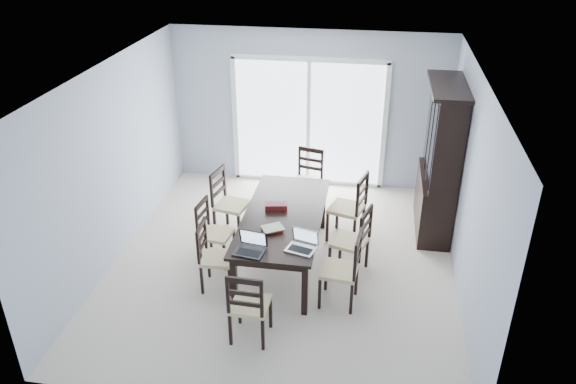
# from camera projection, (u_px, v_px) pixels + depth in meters

# --- Properties ---
(floor) EXTENTS (5.00, 5.00, 0.00)m
(floor) POSITION_uv_depth(u_px,v_px,m) (284.00, 262.00, 7.57)
(floor) COLOR beige
(floor) RESTS_ON ground
(ceiling) EXTENTS (5.00, 5.00, 0.00)m
(ceiling) POSITION_uv_depth(u_px,v_px,m) (283.00, 73.00, 6.37)
(ceiling) COLOR white
(ceiling) RESTS_ON back_wall
(back_wall) EXTENTS (4.50, 0.02, 2.60)m
(back_wall) POSITION_uv_depth(u_px,v_px,m) (309.00, 110.00, 9.16)
(back_wall) COLOR #9EAABD
(back_wall) RESTS_ON floor
(wall_left) EXTENTS (0.02, 5.00, 2.60)m
(wall_left) POSITION_uv_depth(u_px,v_px,m) (113.00, 164.00, 7.29)
(wall_left) COLOR #9EAABD
(wall_left) RESTS_ON floor
(wall_right) EXTENTS (0.02, 5.00, 2.60)m
(wall_right) POSITION_uv_depth(u_px,v_px,m) (470.00, 189.00, 6.65)
(wall_right) COLOR #9EAABD
(wall_right) RESTS_ON floor
(balcony) EXTENTS (4.50, 2.00, 0.10)m
(balcony) POSITION_uv_depth(u_px,v_px,m) (314.00, 160.00, 10.66)
(balcony) COLOR gray
(balcony) RESTS_ON ground
(railing) EXTENTS (4.50, 0.06, 1.10)m
(railing) POSITION_uv_depth(u_px,v_px,m) (321.00, 113.00, 11.25)
(railing) COLOR #99999E
(railing) RESTS_ON balcony
(dining_table) EXTENTS (1.00, 2.20, 0.75)m
(dining_table) POSITION_uv_depth(u_px,v_px,m) (283.00, 219.00, 7.26)
(dining_table) COLOR black
(dining_table) RESTS_ON floor
(china_hutch) EXTENTS (0.50, 1.38, 2.20)m
(china_hutch) POSITION_uv_depth(u_px,v_px,m) (440.00, 162.00, 7.88)
(china_hutch) COLOR black
(china_hutch) RESTS_ON floor
(sliding_door) EXTENTS (2.52, 0.05, 2.18)m
(sliding_door) POSITION_uv_depth(u_px,v_px,m) (309.00, 123.00, 9.24)
(sliding_door) COLOR silver
(sliding_door) RESTS_ON floor
(chair_left_near) EXTENTS (0.42, 0.40, 1.03)m
(chair_left_near) POSITION_uv_depth(u_px,v_px,m) (210.00, 249.00, 6.87)
(chair_left_near) COLOR black
(chair_left_near) RESTS_ON floor
(chair_left_mid) EXTENTS (0.44, 0.43, 1.02)m
(chair_left_mid) POSITION_uv_depth(u_px,v_px,m) (210.00, 225.00, 7.39)
(chair_left_mid) COLOR black
(chair_left_mid) RESTS_ON floor
(chair_left_far) EXTENTS (0.52, 0.51, 1.14)m
(chair_left_far) POSITION_uv_depth(u_px,v_px,m) (225.00, 195.00, 8.00)
(chair_left_far) COLOR black
(chair_left_far) RESTS_ON floor
(chair_right_near) EXTENTS (0.47, 0.46, 1.12)m
(chair_right_near) POSITION_uv_depth(u_px,v_px,m) (348.00, 262.00, 6.55)
(chair_right_near) COLOR black
(chair_right_near) RESTS_ON floor
(chair_right_mid) EXTENTS (0.53, 0.52, 1.11)m
(chair_right_mid) POSITION_uv_depth(u_px,v_px,m) (357.00, 234.00, 7.10)
(chair_right_mid) COLOR black
(chair_right_mid) RESTS_ON floor
(chair_right_far) EXTENTS (0.56, 0.55, 1.18)m
(chair_right_far) POSITION_uv_depth(u_px,v_px,m) (354.00, 201.00, 7.81)
(chair_right_far) COLOR black
(chair_right_far) RESTS_ON floor
(chair_end_near) EXTENTS (0.42, 0.43, 1.07)m
(chair_end_near) POSITION_uv_depth(u_px,v_px,m) (248.00, 300.00, 5.96)
(chair_end_near) COLOR black
(chair_end_near) RESTS_ON floor
(chair_end_far) EXTENTS (0.50, 0.51, 1.11)m
(chair_end_far) POSITION_uv_depth(u_px,v_px,m) (308.00, 173.00, 8.70)
(chair_end_far) COLOR black
(chair_end_far) RESTS_ON floor
(laptop_dark) EXTENTS (0.37, 0.28, 0.23)m
(laptop_dark) POSITION_uv_depth(u_px,v_px,m) (249.00, 249.00, 6.40)
(laptop_dark) COLOR black
(laptop_dark) RESTS_ON dining_table
(laptop_silver) EXTENTS (0.38, 0.31, 0.23)m
(laptop_silver) POSITION_uv_depth(u_px,v_px,m) (301.00, 246.00, 6.46)
(laptop_silver) COLOR #B0B1B3
(laptop_silver) RESTS_ON dining_table
(book_stack) EXTENTS (0.32, 0.30, 0.04)m
(book_stack) POSITION_uv_depth(u_px,v_px,m) (272.00, 229.00, 6.86)
(book_stack) COLOR maroon
(book_stack) RESTS_ON dining_table
(cell_phone) EXTENTS (0.11, 0.06, 0.01)m
(cell_phone) POSITION_uv_depth(u_px,v_px,m) (258.00, 256.00, 6.38)
(cell_phone) COLOR black
(cell_phone) RESTS_ON dining_table
(game_box) EXTENTS (0.31, 0.20, 0.07)m
(game_box) POSITION_uv_depth(u_px,v_px,m) (276.00, 206.00, 7.35)
(game_box) COLOR #450E0D
(game_box) RESTS_ON dining_table
(hot_tub) EXTENTS (2.25, 2.06, 1.05)m
(hot_tub) POSITION_uv_depth(u_px,v_px,m) (275.00, 128.00, 10.54)
(hot_tub) COLOR brown
(hot_tub) RESTS_ON balcony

